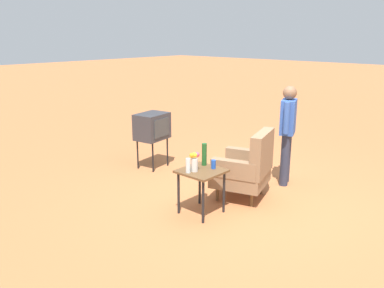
{
  "coord_description": "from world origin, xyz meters",
  "views": [
    {
      "loc": [
        4.83,
        3.17,
        2.43
      ],
      "look_at": [
        0.06,
        -1.13,
        0.65
      ],
      "focal_mm": 37.22,
      "sensor_mm": 36.0,
      "label": 1
    }
  ],
  "objects_px": {
    "tv_on_stand": "(152,127)",
    "bottle_wine_green": "(204,154)",
    "side_table": "(201,177)",
    "person_standing": "(287,129)",
    "armchair": "(247,167)",
    "soda_can_blue": "(213,164)",
    "bottle_short_clear": "(188,166)",
    "flower_vase": "(195,161)"
  },
  "relations": [
    {
      "from": "armchair",
      "to": "bottle_wine_green",
      "type": "distance_m",
      "value": 0.78
    },
    {
      "from": "armchair",
      "to": "tv_on_stand",
      "type": "height_order",
      "value": "armchair"
    },
    {
      "from": "side_table",
      "to": "person_standing",
      "type": "bearing_deg",
      "value": 171.02
    },
    {
      "from": "armchair",
      "to": "bottle_wine_green",
      "type": "relative_size",
      "value": 3.31
    },
    {
      "from": "bottle_wine_green",
      "to": "soda_can_blue",
      "type": "xyz_separation_m",
      "value": [
        0.03,
        0.19,
        -0.1
      ]
    },
    {
      "from": "armchair",
      "to": "person_standing",
      "type": "xyz_separation_m",
      "value": [
        -0.96,
        0.11,
        0.44
      ]
    },
    {
      "from": "person_standing",
      "to": "bottle_wine_green",
      "type": "relative_size",
      "value": 5.12
    },
    {
      "from": "tv_on_stand",
      "to": "bottle_short_clear",
      "type": "bearing_deg",
      "value": 60.17
    },
    {
      "from": "flower_vase",
      "to": "bottle_wine_green",
      "type": "bearing_deg",
      "value": -165.82
    },
    {
      "from": "tv_on_stand",
      "to": "bottle_wine_green",
      "type": "xyz_separation_m",
      "value": [
        0.71,
        1.86,
        0.01
      ]
    },
    {
      "from": "tv_on_stand",
      "to": "bottle_short_clear",
      "type": "height_order",
      "value": "tv_on_stand"
    },
    {
      "from": "armchair",
      "to": "tv_on_stand",
      "type": "relative_size",
      "value": 1.03
    },
    {
      "from": "person_standing",
      "to": "bottle_short_clear",
      "type": "distance_m",
      "value": 2.05
    },
    {
      "from": "armchair",
      "to": "person_standing",
      "type": "distance_m",
      "value": 1.06
    },
    {
      "from": "bottle_wine_green",
      "to": "soda_can_blue",
      "type": "bearing_deg",
      "value": 81.98
    },
    {
      "from": "armchair",
      "to": "bottle_short_clear",
      "type": "xyz_separation_m",
      "value": [
        1.05,
        -0.24,
        0.24
      ]
    },
    {
      "from": "tv_on_stand",
      "to": "side_table",
      "type": "bearing_deg",
      "value": 65.55
    },
    {
      "from": "bottle_short_clear",
      "to": "armchair",
      "type": "bearing_deg",
      "value": 167.24
    },
    {
      "from": "tv_on_stand",
      "to": "soda_can_blue",
      "type": "bearing_deg",
      "value": 70.31
    },
    {
      "from": "person_standing",
      "to": "soda_can_blue",
      "type": "relative_size",
      "value": 13.44
    },
    {
      "from": "soda_can_blue",
      "to": "bottle_wine_green",
      "type": "bearing_deg",
      "value": -98.02
    },
    {
      "from": "armchair",
      "to": "soda_can_blue",
      "type": "xyz_separation_m",
      "value": [
        0.69,
        -0.09,
        0.2
      ]
    },
    {
      "from": "side_table",
      "to": "flower_vase",
      "type": "xyz_separation_m",
      "value": [
        0.1,
        -0.04,
        0.24
      ]
    },
    {
      "from": "bottle_wine_green",
      "to": "flower_vase",
      "type": "bearing_deg",
      "value": 14.18
    },
    {
      "from": "bottle_wine_green",
      "to": "soda_can_blue",
      "type": "height_order",
      "value": "bottle_wine_green"
    },
    {
      "from": "bottle_short_clear",
      "to": "soda_can_blue",
      "type": "height_order",
      "value": "bottle_short_clear"
    },
    {
      "from": "armchair",
      "to": "bottle_short_clear",
      "type": "relative_size",
      "value": 5.3
    },
    {
      "from": "side_table",
      "to": "soda_can_blue",
      "type": "distance_m",
      "value": 0.24
    },
    {
      "from": "bottle_wine_green",
      "to": "person_standing",
      "type": "bearing_deg",
      "value": 166.14
    },
    {
      "from": "side_table",
      "to": "tv_on_stand",
      "type": "height_order",
      "value": "tv_on_stand"
    },
    {
      "from": "tv_on_stand",
      "to": "flower_vase",
      "type": "bearing_deg",
      "value": 62.77
    },
    {
      "from": "person_standing",
      "to": "bottle_short_clear",
      "type": "xyz_separation_m",
      "value": [
        2.01,
        -0.35,
        -0.21
      ]
    },
    {
      "from": "flower_vase",
      "to": "bottle_short_clear",
      "type": "bearing_deg",
      "value": -14.62
    },
    {
      "from": "tv_on_stand",
      "to": "bottle_wine_green",
      "type": "bearing_deg",
      "value": 69.18
    },
    {
      "from": "armchair",
      "to": "bottle_wine_green",
      "type": "xyz_separation_m",
      "value": [
        0.67,
        -0.29,
        0.3
      ]
    },
    {
      "from": "side_table",
      "to": "person_standing",
      "type": "distance_m",
      "value": 1.88
    },
    {
      "from": "soda_can_blue",
      "to": "flower_vase",
      "type": "bearing_deg",
      "value": -24.5
    },
    {
      "from": "side_table",
      "to": "person_standing",
      "type": "xyz_separation_m",
      "value": [
        -1.81,
        0.29,
        0.4
      ]
    },
    {
      "from": "bottle_wine_green",
      "to": "soda_can_blue",
      "type": "relative_size",
      "value": 2.62
    },
    {
      "from": "bottle_wine_green",
      "to": "flower_vase",
      "type": "distance_m",
      "value": 0.3
    },
    {
      "from": "tv_on_stand",
      "to": "flower_vase",
      "type": "relative_size",
      "value": 3.89
    },
    {
      "from": "tv_on_stand",
      "to": "soda_can_blue",
      "type": "relative_size",
      "value": 8.44
    }
  ]
}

